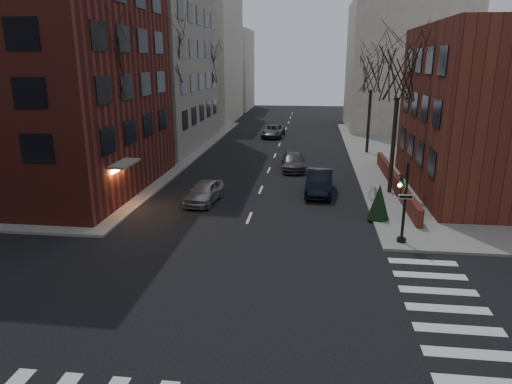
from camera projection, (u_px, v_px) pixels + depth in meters
The scene contains 21 objects.
ground at pixel (199, 339), 14.91m from camera, with size 160.00×160.00×0.00m, color black.
building_left_brick at pixel (25, 57), 29.95m from camera, with size 15.00×15.00×18.00m, color maroon.
building_left_tan at pixel (110, 6), 45.41m from camera, with size 18.00×18.00×28.00m, color gray.
low_wall_right at pixel (395, 181), 31.75m from camera, with size 0.35×16.00×1.00m, color maroon.
building_distant_la at pixel (187, 58), 66.59m from camera, with size 14.00×16.00×18.00m, color beige.
building_distant_ra at pixel (405, 66), 58.59m from camera, with size 14.00×14.00×16.00m, color beige.
building_distant_lb at pixel (223, 70), 83.12m from camera, with size 10.00×12.00×14.00m, color beige.
traffic_signal at pixel (403, 208), 22.03m from camera, with size 0.76×0.44×4.00m.
tree_left_a at pixel (106, 65), 26.93m from camera, with size 4.18×4.18×10.26m.
tree_left_b at pixel (168, 58), 38.24m from camera, with size 4.40×4.40×10.80m.
tree_left_c at pixel (206, 67), 51.84m from camera, with size 3.96×3.96×9.72m.
tree_right_a at pixel (399, 72), 28.80m from camera, with size 3.96×3.96×9.72m.
tree_right_b at pixel (372, 73), 42.27m from camera, with size 3.74×3.74×9.18m.
streetlamp_near at pixel (163, 120), 35.66m from camera, with size 0.36×0.36×6.28m.
streetlamp_far at pixel (215, 99), 54.73m from camera, with size 0.36×0.36×6.28m.
parked_sedan at pixel (319, 182), 30.92m from camera, with size 1.70×4.88×1.61m, color black.
car_lane_silver at pixel (204, 192), 29.04m from camera, with size 1.65×4.10×1.40m, color #9E9DA2.
car_lane_gray at pixel (293, 162), 37.76m from camera, with size 1.89×4.65×1.35m, color #39393E.
car_lane_far at pixel (273, 131), 53.80m from camera, with size 2.32×5.03×1.40m, color #3E3D42.
sandwich_board at pixel (373, 193), 29.19m from camera, with size 0.38×0.53×0.86m, color silver.
evergreen_shrub at pixel (379, 202), 25.50m from camera, with size 1.22×1.22×2.03m, color black.
Camera 1 is at (3.42, -12.66, 8.78)m, focal length 32.00 mm.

